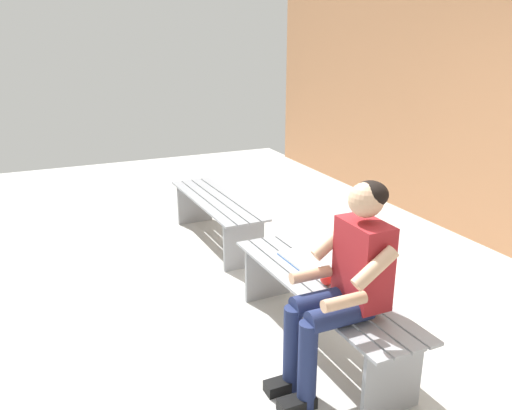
# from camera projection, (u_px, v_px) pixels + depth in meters

# --- Properties ---
(ground_plane) EXTENTS (10.00, 7.00, 0.04)m
(ground_plane) POSITION_uv_depth(u_px,v_px,m) (142.00, 309.00, 4.05)
(ground_plane) COLOR #B2B2AD
(bench_near) EXTENTS (1.77, 0.49, 0.48)m
(bench_near) POSITION_uv_depth(u_px,v_px,m) (320.00, 298.00, 3.44)
(bench_near) COLOR gray
(bench_near) RESTS_ON ground
(bench_far) EXTENTS (1.60, 0.49, 0.48)m
(bench_far) POSITION_uv_depth(u_px,v_px,m) (216.00, 210.00, 5.20)
(bench_far) COLOR gray
(bench_far) RESTS_ON ground
(person_seated) EXTENTS (0.50, 0.69, 1.28)m
(person_seated) POSITION_uv_depth(u_px,v_px,m) (344.00, 280.00, 2.93)
(person_seated) COLOR maroon
(person_seated) RESTS_ON ground
(apple) EXTENTS (0.09, 0.09, 0.09)m
(apple) POSITION_uv_depth(u_px,v_px,m) (327.00, 279.00, 3.36)
(apple) COLOR red
(apple) RESTS_ON bench_near
(book_open) EXTENTS (0.42, 0.17, 0.02)m
(book_open) POSITION_uv_depth(u_px,v_px,m) (300.00, 261.00, 3.70)
(book_open) COLOR white
(book_open) RESTS_ON bench_near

